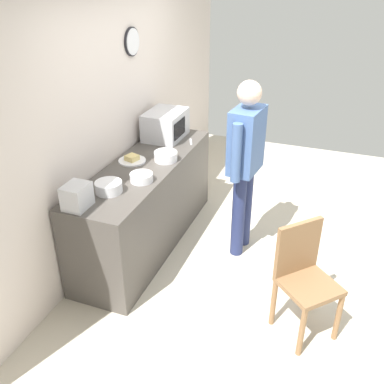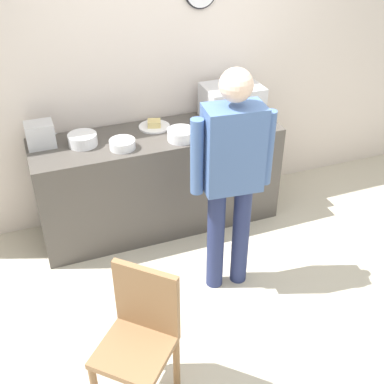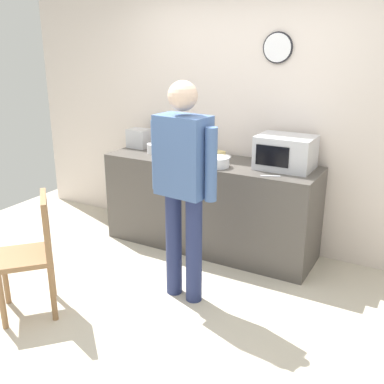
% 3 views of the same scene
% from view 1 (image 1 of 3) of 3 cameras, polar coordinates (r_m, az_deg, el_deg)
% --- Properties ---
extents(ground_plane, '(6.00, 6.00, 0.00)m').
position_cam_1_polar(ground_plane, '(4.60, 9.62, -7.81)').
color(ground_plane, beige).
extents(back_wall, '(5.40, 0.13, 2.60)m').
position_cam_1_polar(back_wall, '(4.49, -9.57, 10.12)').
color(back_wall, silver).
rests_on(back_wall, ground_plane).
extents(kitchen_counter, '(2.12, 0.62, 0.92)m').
position_cam_1_polar(kitchen_counter, '(4.47, -6.05, -1.67)').
color(kitchen_counter, '#4C4742').
rests_on(kitchen_counter, ground_plane).
extents(microwave, '(0.50, 0.39, 0.30)m').
position_cam_1_polar(microwave, '(4.83, -3.50, 8.81)').
color(microwave, silver).
rests_on(microwave, kitchen_counter).
extents(sandwich_plate, '(0.27, 0.27, 0.07)m').
position_cam_1_polar(sandwich_plate, '(4.32, -7.87, 4.23)').
color(sandwich_plate, white).
rests_on(sandwich_plate, kitchen_counter).
extents(salad_bowl, '(0.23, 0.23, 0.09)m').
position_cam_1_polar(salad_bowl, '(4.30, -3.47, 4.71)').
color(salad_bowl, white).
rests_on(salad_bowl, kitchen_counter).
extents(cereal_bowl, '(0.21, 0.21, 0.07)m').
position_cam_1_polar(cereal_bowl, '(3.91, -6.64, 1.92)').
color(cereal_bowl, white).
rests_on(cereal_bowl, kitchen_counter).
extents(mixing_bowl, '(0.23, 0.23, 0.10)m').
position_cam_1_polar(mixing_bowl, '(3.77, -10.88, 0.65)').
color(mixing_bowl, white).
rests_on(mixing_bowl, kitchen_counter).
extents(toaster, '(0.22, 0.18, 0.20)m').
position_cam_1_polar(toaster, '(3.57, -14.88, -0.55)').
color(toaster, silver).
rests_on(toaster, kitchen_counter).
extents(fork_utensil, '(0.14, 0.13, 0.01)m').
position_cam_1_polar(fork_utensil, '(3.74, -15.80, -0.98)').
color(fork_utensil, silver).
rests_on(fork_utensil, kitchen_counter).
extents(spoon_utensil, '(0.16, 0.09, 0.01)m').
position_cam_1_polar(spoon_utensil, '(4.75, -0.16, 6.62)').
color(spoon_utensil, silver).
rests_on(spoon_utensil, kitchen_counter).
extents(person_standing, '(0.59, 0.28, 1.76)m').
position_cam_1_polar(person_standing, '(4.12, 7.01, 4.53)').
color(person_standing, navy).
rests_on(person_standing, ground_plane).
extents(wooden_chair, '(0.57, 0.57, 0.94)m').
position_cam_1_polar(wooden_chair, '(3.53, 14.43, -10.45)').
color(wooden_chair, olive).
rests_on(wooden_chair, ground_plane).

